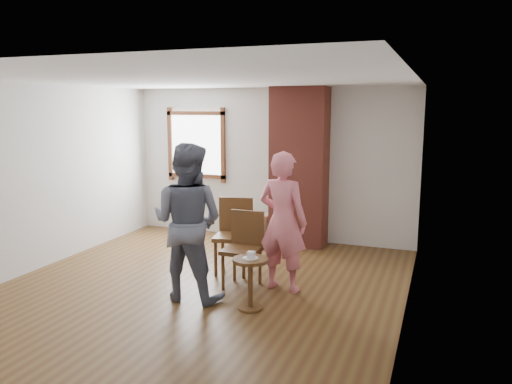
% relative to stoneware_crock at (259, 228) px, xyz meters
% --- Properties ---
extents(ground, '(5.50, 5.50, 0.00)m').
position_rel_stoneware_crock_xyz_m(ground, '(0.07, -2.40, -0.23)').
color(ground, brown).
rests_on(ground, ground).
extents(room_shell, '(5.04, 5.52, 2.62)m').
position_rel_stoneware_crock_xyz_m(room_shell, '(0.02, -1.79, 1.57)').
color(room_shell, silver).
rests_on(room_shell, ground).
extents(brick_chimney, '(0.90, 0.50, 2.60)m').
position_rel_stoneware_crock_xyz_m(brick_chimney, '(0.67, 0.10, 1.07)').
color(brick_chimney, brown).
rests_on(brick_chimney, ground).
extents(stoneware_crock, '(0.44, 0.44, 0.47)m').
position_rel_stoneware_crock_xyz_m(stoneware_crock, '(0.00, 0.00, 0.00)').
color(stoneware_crock, tan).
rests_on(stoneware_crock, ground).
extents(dark_pot, '(0.16, 0.16, 0.15)m').
position_rel_stoneware_crock_xyz_m(dark_pot, '(-1.48, -0.36, -0.16)').
color(dark_pot, black).
rests_on(dark_pot, ground).
extents(dining_chair_left, '(0.56, 0.56, 1.03)m').
position_rel_stoneware_crock_xyz_m(dining_chair_left, '(0.22, -1.58, 0.34)').
color(dining_chair_left, brown).
rests_on(dining_chair_left, ground).
extents(dining_chair_right, '(0.45, 0.45, 0.96)m').
position_rel_stoneware_crock_xyz_m(dining_chair_right, '(0.56, -2.04, 0.30)').
color(dining_chair_right, brown).
rests_on(dining_chair_right, ground).
extents(side_table, '(0.40, 0.40, 0.60)m').
position_rel_stoneware_crock_xyz_m(side_table, '(0.92, -2.75, 0.17)').
color(side_table, brown).
rests_on(side_table, ground).
extents(cake_plate, '(0.18, 0.18, 0.01)m').
position_rel_stoneware_crock_xyz_m(cake_plate, '(0.92, -2.75, 0.37)').
color(cake_plate, white).
rests_on(cake_plate, side_table).
extents(cake_slice, '(0.08, 0.07, 0.06)m').
position_rel_stoneware_crock_xyz_m(cake_slice, '(0.93, -2.75, 0.40)').
color(cake_slice, white).
rests_on(cake_slice, cake_plate).
extents(man, '(0.91, 0.71, 1.87)m').
position_rel_stoneware_crock_xyz_m(man, '(0.10, -2.69, 0.70)').
color(man, '#121832').
rests_on(man, ground).
extents(person_pink, '(0.70, 0.51, 1.75)m').
position_rel_stoneware_crock_xyz_m(person_pink, '(1.07, -2.02, 0.64)').
color(person_pink, '#E47280').
rests_on(person_pink, ground).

